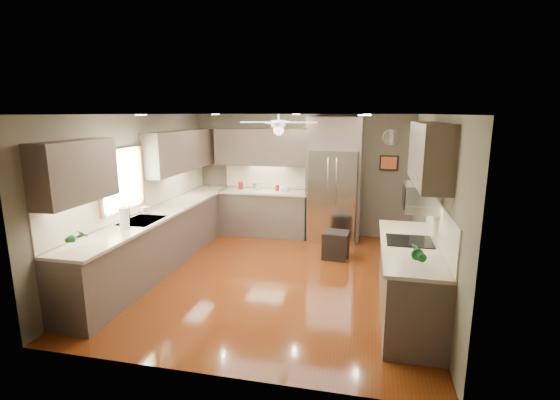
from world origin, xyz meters
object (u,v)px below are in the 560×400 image
at_px(paper_towel, 124,218).
at_px(canister_a, 241,186).
at_px(soap_bottle, 145,209).
at_px(bowl, 284,190).
at_px(stool, 336,245).
at_px(canister_d, 277,188).
at_px(potted_plant_left, 77,237).
at_px(microwave, 421,197).
at_px(refrigerator, 334,182).
at_px(canister_b, 255,187).
at_px(canister_c, 258,186).
at_px(potted_plant_right, 418,253).

bearing_deg(paper_towel, canister_a, 77.86).
bearing_deg(canister_a, soap_bottle, -109.15).
bearing_deg(paper_towel, bowl, 62.43).
height_order(canister_a, stool, canister_a).
distance_m(canister_d, potted_plant_left, 4.37).
xyz_separation_m(bowl, microwave, (2.33, -2.72, 0.51)).
height_order(potted_plant_left, refrigerator, refrigerator).
xyz_separation_m(microwave, paper_towel, (-3.96, -0.39, -0.40)).
relative_size(canister_a, paper_towel, 0.52).
distance_m(canister_a, soap_bottle, 2.51).
xyz_separation_m(potted_plant_left, stool, (2.80, 2.95, -0.86)).
relative_size(canister_b, paper_towel, 0.44).
bearing_deg(soap_bottle, refrigerator, 39.69).
distance_m(canister_d, stool, 1.93).
bearing_deg(potted_plant_left, paper_towel, 89.26).
bearing_deg(bowl, microwave, -49.42).
height_order(canister_a, paper_towel, paper_towel).
height_order(bowl, stool, bowl).
bearing_deg(microwave, paper_towel, -174.42).
height_order(canister_c, potted_plant_left, potted_plant_left).
height_order(soap_bottle, potted_plant_left, potted_plant_left).
bearing_deg(canister_d, potted_plant_right, -58.19).
bearing_deg(stool, soap_bottle, -157.26).
relative_size(canister_c, stool, 0.33).
relative_size(canister_a, potted_plant_right, 0.56).
height_order(potted_plant_left, stool, potted_plant_left).
bearing_deg(canister_d, canister_c, -177.20).
relative_size(canister_a, soap_bottle, 0.99).
bearing_deg(bowl, potted_plant_right, -59.44).
bearing_deg(paper_towel, stool, 35.92).
xyz_separation_m(canister_c, bowl, (0.57, -0.06, -0.06)).
relative_size(canister_d, potted_plant_right, 0.39).
relative_size(potted_plant_left, potted_plant_right, 1.03).
bearing_deg(canister_c, refrigerator, -2.79).
relative_size(soap_bottle, refrigerator, 0.07).
relative_size(soap_bottle, stool, 0.35).
bearing_deg(canister_c, canister_a, -179.10).
bearing_deg(stool, canister_b, 147.29).
relative_size(canister_b, refrigerator, 0.06).
bearing_deg(stool, potted_plant_left, -133.59).
bearing_deg(canister_d, microwave, -48.35).
bearing_deg(potted_plant_left, refrigerator, 56.67).
distance_m(canister_b, potted_plant_right, 4.78).
distance_m(canister_c, soap_bottle, 2.66).
xyz_separation_m(canister_c, microwave, (2.91, -2.78, 0.45)).
height_order(canister_b, soap_bottle, soap_bottle).
distance_m(soap_bottle, potted_plant_right, 4.24).
xyz_separation_m(soap_bottle, potted_plant_left, (0.13, -1.72, 0.07)).
distance_m(canister_d, refrigerator, 1.19).
bearing_deg(soap_bottle, canister_d, 56.21).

